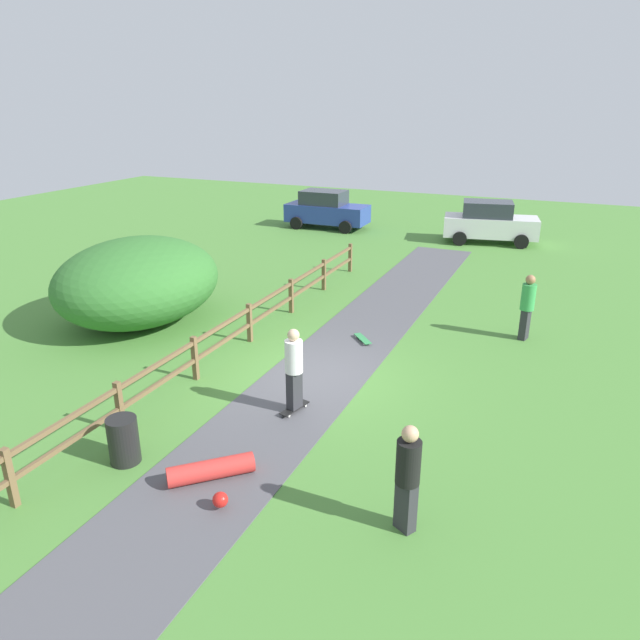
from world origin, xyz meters
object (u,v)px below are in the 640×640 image
(bush_large, at_px, (138,281))
(bystander_black, at_px, (408,473))
(skater_fallen, at_px, (212,472))
(bystander_green, at_px, (527,304))
(parked_car_blue, at_px, (326,210))
(skater_riding, at_px, (294,366))
(skateboard_loose, at_px, (363,339))
(parked_car_white, at_px, (490,222))
(trash_bin, at_px, (124,440))

(bush_large, relative_size, bystander_black, 2.87)
(skater_fallen, distance_m, bystander_green, 10.10)
(parked_car_blue, bearing_deg, skater_riding, -68.80)
(skater_fallen, xyz_separation_m, skateboard_loose, (0.25, 7.07, -0.11))
(skater_fallen, bearing_deg, skater_riding, 85.07)
(skateboard_loose, xyz_separation_m, bystander_green, (4.06, 2.02, 0.95))
(bystander_green, height_order, parked_car_blue, parked_car_blue)
(bush_large, bearing_deg, bystander_black, -30.05)
(skater_riding, height_order, skateboard_loose, skater_riding)
(parked_car_white, bearing_deg, skateboard_loose, -95.35)
(parked_car_blue, bearing_deg, bush_large, -88.88)
(bystander_green, bearing_deg, skateboard_loose, -153.57)
(trash_bin, height_order, parked_car_blue, parked_car_blue)
(parked_car_blue, bearing_deg, skateboard_loose, -62.99)
(bystander_green, relative_size, parked_car_white, 0.42)
(bystander_green, distance_m, parked_car_white, 11.97)
(trash_bin, distance_m, skater_riding, 3.64)
(bystander_green, distance_m, bystander_black, 8.93)
(skateboard_loose, bearing_deg, skater_riding, -90.15)
(bush_large, height_order, skateboard_loose, bush_large)
(bush_large, xyz_separation_m, bystander_black, (9.86, -5.71, -0.24))
(skater_fallen, relative_size, parked_car_blue, 0.34)
(trash_bin, height_order, bystander_black, bystander_black)
(parked_car_white, bearing_deg, skater_riding, -94.12)
(skater_riding, height_order, parked_car_blue, parked_car_blue)
(bush_large, distance_m, bystander_green, 11.20)
(skateboard_loose, distance_m, bystander_green, 4.63)
(bystander_black, bearing_deg, skater_riding, 140.81)
(skater_fallen, height_order, skateboard_loose, skater_fallen)
(bush_large, xyz_separation_m, parked_car_white, (7.95, 14.83, -0.30))
(skater_riding, height_order, skater_fallen, skater_riding)
(bystander_black, height_order, parked_car_blue, parked_car_blue)
(bush_large, relative_size, trash_bin, 5.87)
(trash_bin, xyz_separation_m, bystander_green, (6.13, 9.21, 0.59))
(bystander_black, xyz_separation_m, parked_car_blue, (-10.15, 20.54, -0.06))
(bush_large, xyz_separation_m, parked_car_blue, (-0.29, 14.84, -0.30))
(bystander_black, xyz_separation_m, parked_car_white, (-1.91, 20.53, -0.06))
(skater_riding, height_order, bystander_green, skater_riding)
(parked_car_white, bearing_deg, trash_bin, -99.13)
(skateboard_loose, height_order, bystander_green, bystander_green)
(bystander_black, bearing_deg, trash_bin, -176.50)
(skater_riding, relative_size, parked_car_blue, 0.45)
(bystander_black, relative_size, parked_car_white, 0.41)
(trash_bin, bearing_deg, skater_fallen, 3.88)
(trash_bin, relative_size, skateboard_loose, 1.25)
(bush_large, height_order, bystander_black, bush_large)
(skateboard_loose, xyz_separation_m, parked_car_blue, (-6.97, 13.67, 0.87))
(skater_riding, relative_size, skateboard_loose, 2.63)
(trash_bin, distance_m, bystander_green, 11.08)
(parked_car_blue, bearing_deg, trash_bin, -76.80)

